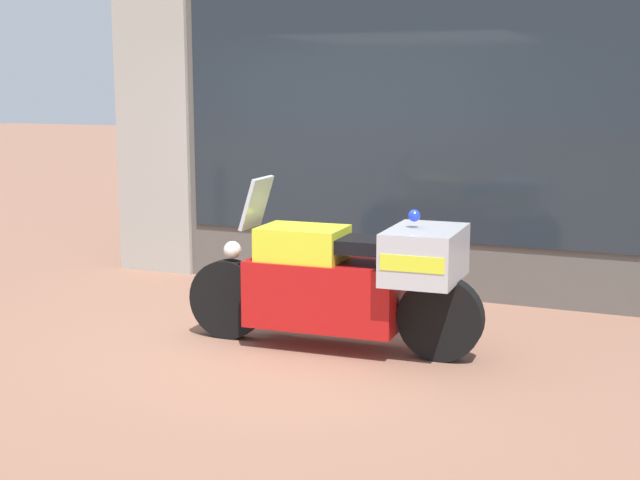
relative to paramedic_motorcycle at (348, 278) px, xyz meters
The scene contains 4 objects.
ground_plane 0.87m from the paramedic_motorcycle, behind, with size 60.00×60.00×0.00m, color #8E604C.
shop_building 2.65m from the paramedic_motorcycle, 116.53° to the left, with size 5.54×0.55×3.60m.
window_display 2.15m from the paramedic_motorcycle, 97.73° to the left, with size 4.21×0.30×2.11m.
paramedic_motorcycle is the anchor object (origin of this frame).
Camera 1 is at (3.06, -6.19, 2.00)m, focal length 50.00 mm.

